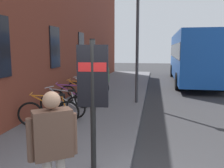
{
  "coord_description": "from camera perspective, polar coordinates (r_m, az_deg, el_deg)",
  "views": [
    {
      "loc": [
        -3.58,
        -0.41,
        2.35
      ],
      "look_at": [
        4.01,
        0.93,
        1.22
      ],
      "focal_mm": 38.74,
      "sensor_mm": 36.0,
      "label": 1
    }
  ],
  "objects": [
    {
      "name": "bicycle_beside_lamp",
      "position": [
        9.22,
        -9.87,
        -3.29
      ],
      "size": [
        0.57,
        1.74,
        0.97
      ],
      "color": "black",
      "rests_on": "sidewalk_pavement"
    },
    {
      "name": "sidewalk_pavement",
      "position": [
        12.0,
        -0.56,
        -2.65
      ],
      "size": [
        24.0,
        3.5,
        0.12
      ],
      "primitive_type": "cube",
      "color": "slate",
      "rests_on": "ground"
    },
    {
      "name": "transit_info_sign",
      "position": [
        4.28,
        -4.56,
        -0.18
      ],
      "size": [
        0.14,
        0.56,
        2.4
      ],
      "color": "black",
      "rests_on": "sidewalk_pavement"
    },
    {
      "name": "ground",
      "position": [
        9.88,
        13.2,
        -5.63
      ],
      "size": [
        60.0,
        60.0,
        0.0
      ],
      "primitive_type": "plane",
      "color": "#2D2D30"
    },
    {
      "name": "bicycle_nearest_sign",
      "position": [
        7.31,
        -14.58,
        -6.51
      ],
      "size": [
        0.69,
        1.7,
        0.97
      ],
      "color": "black",
      "rests_on": "sidewalk_pavement"
    },
    {
      "name": "bicycle_mid_rack",
      "position": [
        11.95,
        -4.38,
        -0.53
      ],
      "size": [
        0.68,
        1.7,
        0.97
      ],
      "color": "black",
      "rests_on": "sidewalk_pavement"
    },
    {
      "name": "bicycle_leaning_wall",
      "position": [
        11.07,
        -6.27,
        -1.27
      ],
      "size": [
        0.48,
        1.77,
        0.97
      ],
      "color": "black",
      "rests_on": "sidewalk_pavement"
    },
    {
      "name": "station_facade",
      "position": [
        13.4,
        -8.8,
        16.83
      ],
      "size": [
        22.0,
        0.65,
        8.7
      ],
      "color": "brown",
      "rests_on": "ground"
    },
    {
      "name": "city_bus",
      "position": [
        17.65,
        18.56,
        6.53
      ],
      "size": [
        10.55,
        2.82,
        3.35
      ],
      "color": "#1951B2",
      "rests_on": "ground"
    },
    {
      "name": "street_lamp",
      "position": [
        10.0,
        6.06,
        13.93
      ],
      "size": [
        0.28,
        0.28,
        5.45
      ],
      "color": "#333338",
      "rests_on": "sidewalk_pavement"
    },
    {
      "name": "pedestrian_by_facade",
      "position": [
        3.29,
        -13.75,
        -13.15
      ],
      "size": [
        0.48,
        0.55,
        1.7
      ],
      "color": "#B2A599",
      "rests_on": "sidewalk_pavement"
    },
    {
      "name": "bicycle_by_door",
      "position": [
        8.14,
        -11.68,
        -4.89
      ],
      "size": [
        0.55,
        1.74,
        0.97
      ],
      "color": "black",
      "rests_on": "sidewalk_pavement"
    },
    {
      "name": "bicycle_end_of_row",
      "position": [
        10.09,
        -7.52,
        -2.23
      ],
      "size": [
        0.48,
        1.77,
        0.97
      ],
      "color": "black",
      "rests_on": "sidewalk_pavement"
    },
    {
      "name": "pedestrian_near_bus",
      "position": [
        10.54,
        -2.14,
        1.71
      ],
      "size": [
        0.39,
        0.59,
        1.66
      ],
      "color": "#26262D",
      "rests_on": "sidewalk_pavement"
    }
  ]
}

